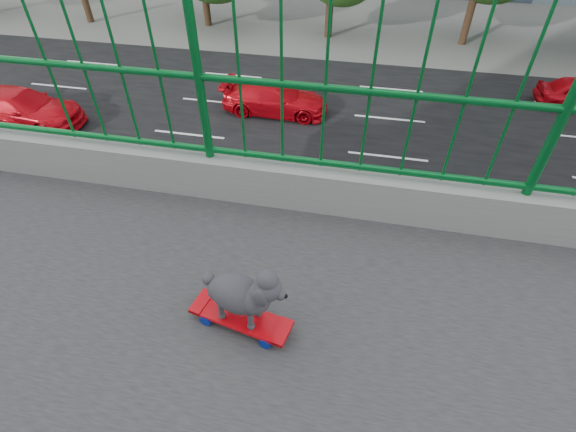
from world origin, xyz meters
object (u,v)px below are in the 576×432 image
at_px(skateboard, 241,318).
at_px(car_5, 93,241).
at_px(car_1, 486,220).
at_px(car_3, 275,98).
at_px(car_7, 21,109).
at_px(poodle, 242,293).

relative_size(skateboard, car_5, 0.12).
xyz_separation_m(skateboard, car_1, (-8.84, 4.35, -6.38)).
relative_size(skateboard, car_3, 0.12).
bearing_deg(skateboard, car_7, -120.35).
xyz_separation_m(car_3, car_7, (3.20, -10.03, 0.08)).
distance_m(car_3, car_7, 10.53).
bearing_deg(poodle, car_7, -120.31).
bearing_deg(car_7, car_3, -72.31).
xyz_separation_m(poodle, car_7, (-12.05, -13.54, -6.53)).
xyz_separation_m(car_1, car_5, (3.20, -10.73, 0.08)).
xyz_separation_m(skateboard, car_5, (-5.64, -6.38, -6.30)).
bearing_deg(skateboard, car_5, -120.15).
xyz_separation_m(car_1, car_3, (-6.40, -7.84, -0.01)).
distance_m(poodle, car_3, 16.98).
height_order(poodle, car_3, poodle).
bearing_deg(car_5, car_3, 163.25).
distance_m(skateboard, poodle, 0.22).
relative_size(poodle, car_5, 0.10).
bearing_deg(car_7, car_1, -100.15).
relative_size(skateboard, poodle, 1.24).
bearing_deg(poodle, car_3, -155.69).
bearing_deg(car_7, car_5, -131.86).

